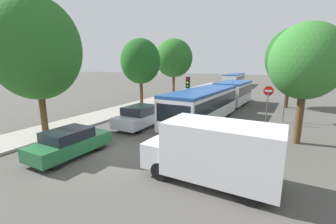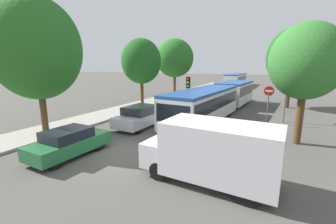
# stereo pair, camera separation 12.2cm
# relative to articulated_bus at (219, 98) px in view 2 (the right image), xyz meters

# --- Properties ---
(ground_plane) EXTENTS (200.00, 200.00, 0.00)m
(ground_plane) POSITION_rel_articulated_bus_xyz_m (-2.01, -11.31, -1.46)
(ground_plane) COLOR #4F4C47
(kerb_strip_left) EXTENTS (3.20, 50.14, 0.14)m
(kerb_strip_left) POSITION_rel_articulated_bus_xyz_m (-8.60, 8.76, -1.39)
(kerb_strip_left) COLOR #9E998E
(kerb_strip_left) RESTS_ON ground
(articulated_bus) EXTENTS (3.69, 17.17, 2.53)m
(articulated_bus) POSITION_rel_articulated_bus_xyz_m (0.00, 0.00, 0.00)
(articulated_bus) COLOR silver
(articulated_bus) RESTS_ON ground
(city_bus_rear) EXTENTS (2.71, 11.73, 2.52)m
(city_bus_rear) POSITION_rel_articulated_bus_xyz_m (-3.87, 28.83, -0.00)
(city_bus_rear) COLOR silver
(city_bus_rear) RESTS_ON ground
(queued_car_green) EXTENTS (1.79, 3.95, 1.35)m
(queued_car_green) POSITION_rel_articulated_bus_xyz_m (-3.94, -12.88, -0.78)
(queued_car_green) COLOR #236638
(queued_car_green) RESTS_ON ground
(queued_car_silver) EXTENTS (2.03, 4.46, 1.53)m
(queued_car_silver) POSITION_rel_articulated_bus_xyz_m (-3.75, -6.95, -0.69)
(queued_car_silver) COLOR #B7BABF
(queued_car_silver) RESTS_ON ground
(queued_car_tan) EXTENTS (1.87, 4.12, 1.41)m
(queued_car_tan) POSITION_rel_articulated_bus_xyz_m (-3.78, -1.19, -0.75)
(queued_car_tan) COLOR tan
(queued_car_tan) RESTS_ON ground
(queued_car_red) EXTENTS (1.86, 4.11, 1.41)m
(queued_car_red) POSITION_rel_articulated_bus_xyz_m (-3.96, 4.65, -0.75)
(queued_car_red) COLOR #B21E19
(queued_car_red) RESTS_ON ground
(queued_car_navy) EXTENTS (1.85, 4.08, 1.40)m
(queued_car_navy) POSITION_rel_articulated_bus_xyz_m (-3.68, 10.27, -0.75)
(queued_car_navy) COLOR navy
(queued_car_navy) RESTS_ON ground
(queued_car_blue) EXTENTS (1.97, 4.35, 1.49)m
(queued_car_blue) POSITION_rel_articulated_bus_xyz_m (-3.95, 16.45, -0.71)
(queued_car_blue) COLOR #284799
(queued_car_blue) RESTS_ON ground
(white_van) EXTENTS (5.08, 2.17, 2.31)m
(white_van) POSITION_rel_articulated_bus_xyz_m (2.94, -12.20, -0.22)
(white_van) COLOR silver
(white_van) RESTS_ON ground
(traffic_light) EXTENTS (0.37, 0.39, 3.40)m
(traffic_light) POSITION_rel_articulated_bus_xyz_m (-1.81, -2.98, 1.04)
(traffic_light) COLOR #56595E
(traffic_light) RESTS_ON ground
(no_entry_sign) EXTENTS (0.70, 0.08, 2.82)m
(no_entry_sign) POSITION_rel_articulated_bus_xyz_m (4.14, -1.92, 0.42)
(no_entry_sign) COLOR #56595E
(no_entry_sign) RESTS_ON ground
(direction_sign_post) EXTENTS (0.27, 1.39, 3.60)m
(direction_sign_post) POSITION_rel_articulated_bus_xyz_m (5.28, -0.79, 1.09)
(direction_sign_post) COLOR #56595E
(direction_sign_post) RESTS_ON ground
(tree_left_near) EXTENTS (5.17, 5.17, 8.30)m
(tree_left_near) POSITION_rel_articulated_bus_xyz_m (-8.23, -11.16, 3.81)
(tree_left_near) COLOR #51381E
(tree_left_near) RESTS_ON ground
(tree_left_mid) EXTENTS (4.01, 4.01, 6.95)m
(tree_left_mid) POSITION_rel_articulated_bus_xyz_m (-8.01, -0.47, 3.11)
(tree_left_mid) COLOR #51381E
(tree_left_mid) RESTS_ON ground
(tree_left_far) EXTENTS (4.99, 4.99, 7.74)m
(tree_left_far) POSITION_rel_articulated_bus_xyz_m (-8.17, 7.87, 3.75)
(tree_left_far) COLOR #51381E
(tree_left_far) RESTS_ON ground
(tree_right_near) EXTENTS (3.75, 3.75, 6.54)m
(tree_right_near) POSITION_rel_articulated_bus_xyz_m (5.97, -5.86, 3.04)
(tree_right_near) COLOR #51381E
(tree_right_near) RESTS_ON ground
(tree_right_mid) EXTENTS (4.81, 4.81, 7.93)m
(tree_right_mid) POSITION_rel_articulated_bus_xyz_m (5.57, 5.98, 3.57)
(tree_right_mid) COLOR #51381E
(tree_right_mid) RESTS_ON ground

